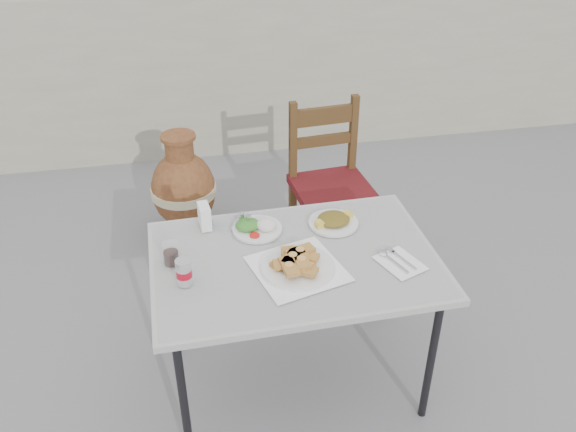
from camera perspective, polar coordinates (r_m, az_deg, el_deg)
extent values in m
plane|color=slate|center=(2.86, 2.14, -15.71)|extent=(80.00, 80.00, 0.00)
cylinder|color=black|center=(2.41, -9.73, -16.75)|extent=(0.03, 0.03, 0.65)
cylinder|color=black|center=(2.58, 13.24, -12.99)|extent=(0.03, 0.03, 0.65)
cylinder|color=black|center=(2.86, -10.62, -7.34)|extent=(0.03, 0.03, 0.65)
cylinder|color=black|center=(3.01, 8.53, -4.79)|extent=(0.03, 0.03, 0.65)
cube|color=white|center=(2.44, 0.64, -4.24)|extent=(1.15, 0.79, 0.03)
cube|color=white|center=(2.43, 0.64, -3.94)|extent=(1.11, 0.75, 0.00)
cube|color=white|center=(2.37, 0.90, -4.93)|extent=(0.40, 0.40, 0.00)
cylinder|color=white|center=(2.36, 0.90, -4.77)|extent=(0.29, 0.29, 0.01)
cylinder|color=white|center=(2.36, 0.90, -4.85)|extent=(0.30, 0.30, 0.01)
cylinder|color=white|center=(2.58, -2.90, -1.23)|extent=(0.21, 0.21, 0.01)
ellipsoid|color=silver|center=(2.57, -2.03, -0.83)|extent=(0.09, 0.09, 0.05)
ellipsoid|color=#277220|center=(2.58, -3.79, -0.82)|extent=(0.11, 0.10, 0.04)
cylinder|color=red|center=(2.53, -3.13, -1.82)|extent=(0.04, 0.04, 0.01)
cylinder|color=white|center=(2.63, 4.27, -0.64)|extent=(0.21, 0.21, 0.01)
ellipsoid|color=#306A1A|center=(2.62, 4.28, -0.29)|extent=(0.14, 0.13, 0.04)
cylinder|color=gold|center=(2.58, 2.98, -0.78)|extent=(0.05, 0.04, 0.04)
cylinder|color=gold|center=(2.65, 5.60, 0.12)|extent=(0.05, 0.04, 0.04)
cylinder|color=silver|center=(2.30, -9.72, -5.19)|extent=(0.06, 0.06, 0.11)
cylinder|color=red|center=(2.30, -9.71, -5.28)|extent=(0.06, 0.06, 0.03)
cylinder|color=silver|center=(2.27, -9.83, -4.18)|extent=(0.05, 0.05, 0.00)
cylinder|color=white|center=(2.41, -10.91, -3.48)|extent=(0.06, 0.06, 0.09)
cylinder|color=black|center=(2.42, -10.87, -3.83)|extent=(0.06, 0.06, 0.06)
cube|color=white|center=(2.60, -7.82, -0.02)|extent=(0.05, 0.09, 0.11)
cube|color=blue|center=(2.61, -7.24, -0.09)|extent=(0.02, 0.05, 0.06)
cube|color=silver|center=(2.61, -4.25, -0.90)|extent=(0.11, 0.10, 0.01)
cylinder|color=white|center=(2.57, -4.73, -0.57)|extent=(0.02, 0.02, 0.06)
cylinder|color=white|center=(2.58, -3.71, -0.46)|extent=(0.02, 0.02, 0.06)
cylinder|color=silver|center=(2.61, -4.33, -0.16)|extent=(0.03, 0.03, 0.05)
cube|color=white|center=(2.44, 10.43, -4.34)|extent=(0.20, 0.22, 0.00)
cube|color=silver|center=(2.42, 10.09, -4.39)|extent=(0.06, 0.14, 0.00)
ellipsoid|color=silver|center=(2.47, 8.87, -3.41)|extent=(0.04, 0.05, 0.01)
cube|color=silver|center=(2.44, 10.80, -4.08)|extent=(0.06, 0.14, 0.00)
cube|color=silver|center=(2.49, 9.58, -3.15)|extent=(0.04, 0.05, 0.00)
cube|color=#39220F|center=(3.28, 2.18, -3.13)|extent=(0.04, 0.04, 0.44)
cube|color=#39220F|center=(3.39, 7.81, -2.14)|extent=(0.04, 0.04, 0.44)
cube|color=#39220F|center=(3.55, 0.43, 0.04)|extent=(0.04, 0.04, 0.44)
cube|color=#39220F|center=(3.65, 5.69, 0.87)|extent=(0.04, 0.04, 0.44)
cube|color=#5B1219|center=(3.34, 4.19, 2.44)|extent=(0.44, 0.44, 0.05)
cube|color=#39220F|center=(3.33, 0.46, 6.73)|extent=(0.04, 0.04, 0.49)
cube|color=#39220F|center=(3.43, 6.10, 7.40)|extent=(0.04, 0.04, 0.49)
cube|color=#39220F|center=(3.32, 3.41, 9.35)|extent=(0.39, 0.06, 0.10)
cube|color=#39220F|center=(3.38, 3.33, 7.08)|extent=(0.39, 0.06, 0.06)
cylinder|color=brown|center=(3.81, -9.35, -1.20)|extent=(0.29, 0.29, 0.07)
ellipsoid|color=brown|center=(3.67, -9.74, 2.44)|extent=(0.38, 0.38, 0.48)
cylinder|color=beige|center=(3.67, -9.74, 2.44)|extent=(0.39, 0.39, 0.05)
cylinder|color=brown|center=(3.54, -10.13, 6.11)|extent=(0.16, 0.16, 0.15)
cylinder|color=brown|center=(3.51, -10.26, 7.30)|extent=(0.20, 0.20, 0.02)
cube|color=#A7A28B|center=(4.63, -4.93, 13.21)|extent=(6.00, 0.25, 1.20)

